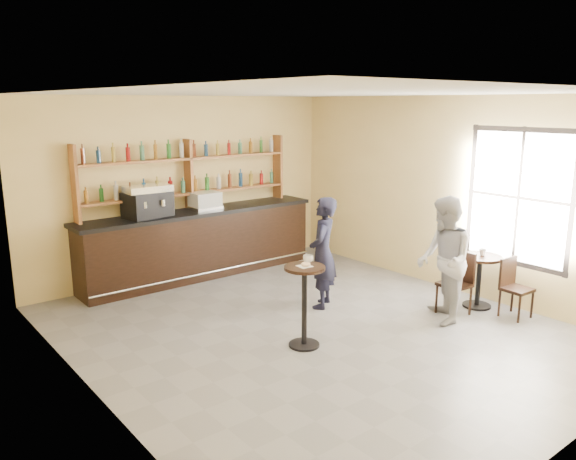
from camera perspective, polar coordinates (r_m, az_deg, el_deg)
floor at (r=7.93m, az=2.53°, el=-10.06°), size 7.00×7.00×0.00m
ceiling at (r=7.31m, az=2.78°, el=13.75°), size 7.00×7.00×0.00m
wall_back at (r=10.30m, az=-10.35°, el=4.34°), size 7.00×0.00×7.00m
wall_left at (r=5.96m, az=-19.57°, el=-2.31°), size 0.00×7.00×7.00m
wall_right at (r=9.67m, az=16.14°, el=3.50°), size 0.00×7.00×7.00m
window_pane at (r=9.03m, az=22.37°, el=3.05°), size 0.00×2.00×2.00m
window_frame at (r=9.02m, az=22.35°, el=3.05°), size 0.04×1.70×2.10m
shelf_unit at (r=10.16m, az=-10.05°, el=5.43°), size 4.00×0.26×1.40m
liquor_bottles at (r=10.14m, az=-10.08°, el=6.39°), size 3.68×0.10×1.00m
bar_counter at (r=10.22m, az=-8.88°, el=-1.34°), size 4.49×0.88×1.22m
espresso_machine at (r=9.61m, az=-14.10°, el=2.85°), size 0.81×0.59×0.53m
pastry_case at (r=10.12m, az=-8.43°, el=2.95°), size 0.56×0.47×0.31m
pedestal_table at (r=7.23m, az=1.67°, el=-7.79°), size 0.61×0.61×1.07m
napkin at (r=7.06m, az=1.70°, el=-3.69°), size 0.18×0.18×0.00m
donut at (r=7.05m, az=1.82°, el=-3.51°), size 0.14×0.14×0.04m
cup_pedestal at (r=7.20m, az=2.04°, el=-2.95°), size 0.13×0.13×0.10m
man_main at (r=8.54m, az=3.55°, el=-2.32°), size 0.74×0.70×1.71m
cafe_table at (r=9.11m, az=18.78°, el=-4.96°), size 0.83×0.83×0.81m
cup_cafe at (r=9.03m, az=19.16°, el=-2.14°), size 0.11×0.11×0.10m
chair_west at (r=8.68m, az=16.56°, el=-5.26°), size 0.43×0.43×0.94m
chair_south at (r=8.86m, az=22.24°, el=-5.53°), size 0.40×0.40×0.87m
patron_second at (r=8.22m, az=15.56°, el=-2.98°), size 1.10×1.12×1.82m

